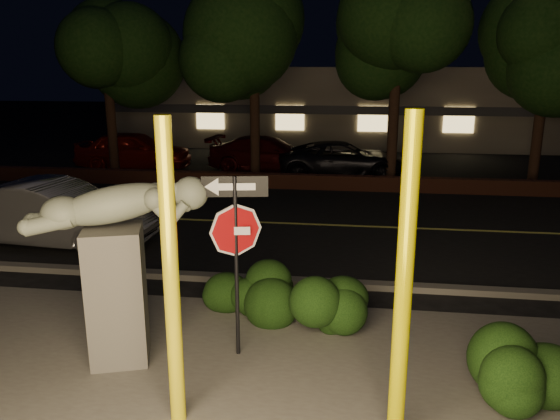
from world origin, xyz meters
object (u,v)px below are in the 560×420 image
Objects in this scene: signpost at (236,231)px; silver_sedan at (55,214)px; parked_car_dark at (343,159)px; parked_car_red at (134,150)px; yellow_pole_left at (171,279)px; yellow_pole_right at (404,288)px; parked_car_darkred at (269,154)px; sculpture at (117,252)px.

silver_sedan is at bearing 130.50° from signpost.
parked_car_dark is (6.38, 9.07, -0.09)m from silver_sedan.
parked_car_red reaches higher than parked_car_dark.
yellow_pole_left is 2.51m from yellow_pole_right.
yellow_pole_left reaches higher than parked_car_darkred.
signpost reaches higher than sculpture.
sculpture is at bearing -173.62° from parked_car_darkred.
parked_car_red is at bearing 93.69° from sculpture.
parked_car_dark is at bearing 60.81° from sculpture.
yellow_pole_right reaches higher than parked_car_red.
yellow_pole_left is 1.36× the size of signpost.
sculpture is (-3.70, 1.27, -0.22)m from yellow_pole_right.
signpost is at bearing -125.28° from silver_sedan.
yellow_pole_right is 0.81× the size of parked_car_red.
sculpture is 6.01m from silver_sedan.
sculpture reaches higher than parked_car_red.
yellow_pole_left is 1.62m from signpost.
parked_car_dark is at bearing 75.40° from signpost.
signpost is at bearing -156.04° from parked_car_red.
parked_car_dark is (2.91, -0.63, -0.03)m from parked_car_darkred.
yellow_pole_left reaches higher than parked_car_dark.
yellow_pole_right is 15.11m from parked_car_dark.
parked_car_red is (-1.98, 9.48, 0.02)m from silver_sedan.
silver_sedan is (-3.67, 4.69, -0.86)m from sculpture.
parked_car_dark is at bearing -96.39° from parked_car_red.
yellow_pole_left is 1.73m from sculpture.
signpost reaches higher than silver_sedan.
yellow_pole_left reaches higher than signpost.
sculpture reaches higher than silver_sedan.
yellow_pole_left reaches higher than sculpture.
parked_car_darkred is at bearing 95.07° from yellow_pole_left.
yellow_pole_right is 0.77× the size of parked_car_dark.
yellow_pole_right is 18.08m from parked_car_red.
yellow_pole_left is 0.97× the size of yellow_pole_right.
parked_car_red is (-6.84, 15.41, -1.01)m from yellow_pole_left.
parked_car_dark is at bearing 84.20° from yellow_pole_left.
signpost is at bearing 142.91° from yellow_pole_right.
parked_car_red is at bearing 121.17° from yellow_pole_right.
silver_sedan reaches higher than parked_car_dark.
sculpture reaches higher than parked_car_dark.
parked_car_darkred is (-1.39, 15.64, -1.10)m from yellow_pole_left.
parked_car_darkred is at bearing -15.20° from silver_sedan.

